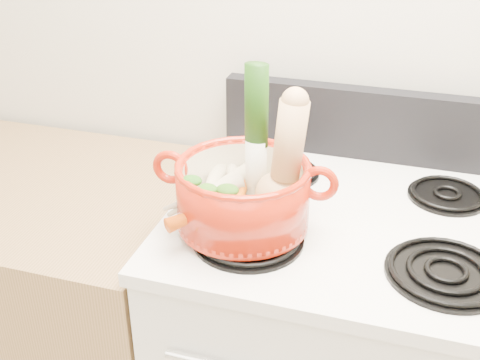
% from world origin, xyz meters
% --- Properties ---
extents(wall_back, '(3.50, 0.02, 2.60)m').
position_xyz_m(wall_back, '(0.00, 1.75, 1.30)').
color(wall_back, beige).
rests_on(wall_back, floor).
extents(cooktop, '(0.78, 0.67, 0.03)m').
position_xyz_m(cooktop, '(0.00, 1.40, 0.93)').
color(cooktop, silver).
rests_on(cooktop, stove_body).
extents(control_backsplash, '(0.76, 0.05, 0.18)m').
position_xyz_m(control_backsplash, '(0.00, 1.70, 1.04)').
color(control_backsplash, black).
rests_on(control_backsplash, cooktop).
extents(burner_front_left, '(0.22, 0.22, 0.02)m').
position_xyz_m(burner_front_left, '(-0.19, 1.24, 0.96)').
color(burner_front_left, black).
rests_on(burner_front_left, cooktop).
extents(burner_front_right, '(0.22, 0.22, 0.02)m').
position_xyz_m(burner_front_right, '(0.19, 1.24, 0.96)').
color(burner_front_right, black).
rests_on(burner_front_right, cooktop).
extents(burner_back_left, '(0.17, 0.17, 0.02)m').
position_xyz_m(burner_back_left, '(-0.19, 1.54, 0.96)').
color(burner_back_left, black).
rests_on(burner_back_left, cooktop).
extents(burner_back_right, '(0.17, 0.17, 0.02)m').
position_xyz_m(burner_back_right, '(0.19, 1.54, 0.96)').
color(burner_back_right, black).
rests_on(burner_back_right, cooktop).
extents(dutch_oven, '(0.29, 0.29, 0.13)m').
position_xyz_m(dutch_oven, '(-0.21, 1.28, 1.03)').
color(dutch_oven, '#A81D0A').
rests_on(dutch_oven, burner_front_left).
extents(pot_handle_left, '(0.08, 0.02, 0.07)m').
position_xyz_m(pot_handle_left, '(-0.36, 1.27, 1.08)').
color(pot_handle_left, '#A81D0A').
rests_on(pot_handle_left, dutch_oven).
extents(pot_handle_right, '(0.08, 0.02, 0.07)m').
position_xyz_m(pot_handle_right, '(-0.06, 1.29, 1.08)').
color(pot_handle_right, '#A81D0A').
rests_on(pot_handle_right, dutch_oven).
extents(squash, '(0.12, 0.10, 0.25)m').
position_xyz_m(squash, '(-0.13, 1.29, 1.12)').
color(squash, tan).
rests_on(squash, dutch_oven).
extents(leek, '(0.05, 0.06, 0.31)m').
position_xyz_m(leek, '(-0.20, 1.32, 1.15)').
color(leek, silver).
rests_on(leek, dutch_oven).
extents(ginger, '(0.09, 0.08, 0.04)m').
position_xyz_m(ginger, '(-0.21, 1.35, 1.02)').
color(ginger, tan).
rests_on(ginger, dutch_oven).
extents(parsnip_0, '(0.06, 0.23, 0.06)m').
position_xyz_m(parsnip_0, '(-0.29, 1.28, 1.02)').
color(parsnip_0, beige).
rests_on(parsnip_0, dutch_oven).
extents(parsnip_1, '(0.16, 0.20, 0.06)m').
position_xyz_m(parsnip_1, '(-0.28, 1.29, 1.03)').
color(parsnip_1, beige).
rests_on(parsnip_1, dutch_oven).
extents(parsnip_2, '(0.11, 0.17, 0.05)m').
position_xyz_m(parsnip_2, '(-0.24, 1.33, 1.03)').
color(parsnip_2, beige).
rests_on(parsnip_2, dutch_oven).
extents(parsnip_3, '(0.15, 0.14, 0.05)m').
position_xyz_m(parsnip_3, '(-0.29, 1.26, 1.03)').
color(parsnip_3, beige).
rests_on(parsnip_3, dutch_oven).
extents(carrot_0, '(0.06, 0.15, 0.04)m').
position_xyz_m(carrot_0, '(-0.24, 1.22, 1.01)').
color(carrot_0, '#CF4B0A').
rests_on(carrot_0, dutch_oven).
extents(carrot_1, '(0.12, 0.13, 0.04)m').
position_xyz_m(carrot_1, '(-0.28, 1.20, 1.02)').
color(carrot_1, '#DF4C0B').
rests_on(carrot_1, dutch_oven).
extents(carrot_2, '(0.05, 0.18, 0.05)m').
position_xyz_m(carrot_2, '(-0.22, 1.26, 1.02)').
color(carrot_2, '#D7600A').
rests_on(carrot_2, dutch_oven).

